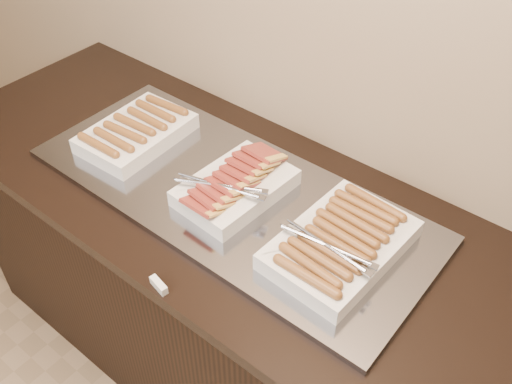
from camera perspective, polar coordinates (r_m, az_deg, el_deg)
counter at (r=1.97m, az=-2.26°, el=-10.06°), size 2.06×0.76×0.90m
warming_tray at (r=1.63m, az=-2.71°, el=-0.10°), size 1.20×0.50×0.02m
dish_left at (r=1.83m, az=-11.87°, el=5.89°), size 0.24×0.35×0.07m
dish_center at (r=1.59m, az=-2.17°, el=0.64°), size 0.27×0.34×0.09m
dish_right at (r=1.44m, az=8.38°, el=-5.10°), size 0.28×0.39×0.08m
label_holder at (r=1.42m, az=-9.70°, el=-9.16°), size 0.06×0.03×0.02m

